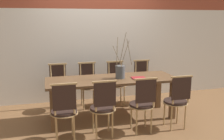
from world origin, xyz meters
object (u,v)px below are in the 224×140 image
(chair_far_center, at_px, (116,81))
(chair_near_center, at_px, (143,102))
(book_stack, at_px, (138,78))
(vase_centerpiece, at_px, (120,71))
(dining_table, at_px, (112,84))

(chair_far_center, bearing_deg, chair_near_center, 91.29)
(chair_far_center, relative_size, book_stack, 3.62)
(vase_centerpiece, height_order, book_stack, vase_centerpiece)
(chair_far_center, distance_m, book_stack, 0.85)
(vase_centerpiece, bearing_deg, book_stack, -14.50)
(dining_table, xyz_separation_m, chair_far_center, (0.27, 0.69, -0.13))
(chair_near_center, bearing_deg, book_stack, 75.76)
(chair_far_center, height_order, vase_centerpiece, vase_centerpiece)
(dining_table, bearing_deg, vase_centerpiece, -10.37)
(chair_near_center, xyz_separation_m, book_stack, (0.15, 0.58, 0.24))
(dining_table, height_order, book_stack, book_stack)
(dining_table, distance_m, chair_near_center, 0.76)
(chair_near_center, relative_size, chair_far_center, 1.00)
(chair_near_center, height_order, book_stack, chair_near_center)
(dining_table, bearing_deg, chair_far_center, 68.32)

